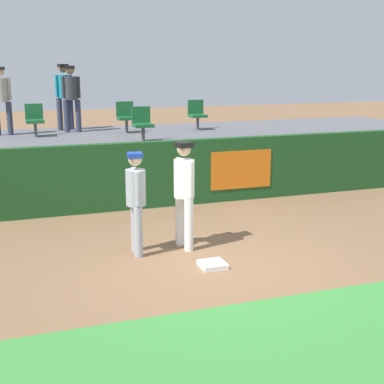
% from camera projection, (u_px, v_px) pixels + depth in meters
% --- Properties ---
extents(ground_plane, '(60.00, 60.00, 0.00)m').
position_uv_depth(ground_plane, '(217.00, 266.00, 8.67)').
color(ground_plane, brown).
extents(grass_foreground_strip, '(18.00, 2.80, 0.01)m').
position_uv_depth(grass_foreground_strip, '(309.00, 351.00, 6.11)').
color(grass_foreground_strip, '#388438').
rests_on(grass_foreground_strip, ground_plane).
extents(first_base, '(0.40, 0.40, 0.08)m').
position_uv_depth(first_base, '(213.00, 265.00, 8.62)').
color(first_base, white).
rests_on(first_base, ground_plane).
extents(player_fielder_home, '(0.41, 0.60, 1.86)m').
position_uv_depth(player_fielder_home, '(184.00, 188.00, 9.29)').
color(player_fielder_home, white).
rests_on(player_fielder_home, ground_plane).
extents(player_runner_visitor, '(0.35, 0.49, 1.74)m').
position_uv_depth(player_runner_visitor, '(136.00, 196.00, 9.00)').
color(player_runner_visitor, '#9EA3AD').
rests_on(player_runner_visitor, ground_plane).
extents(field_wall, '(18.00, 0.26, 1.48)m').
position_uv_depth(field_wall, '(154.00, 174.00, 12.04)').
color(field_wall, '#19471E').
rests_on(field_wall, ground_plane).
extents(bleacher_platform, '(18.00, 4.80, 1.28)m').
position_uv_depth(bleacher_platform, '(128.00, 160.00, 14.43)').
color(bleacher_platform, '#59595E').
rests_on(bleacher_platform, ground_plane).
extents(seat_back_left, '(0.45, 0.44, 0.84)m').
position_uv_depth(seat_back_left, '(35.00, 118.00, 14.06)').
color(seat_back_left, '#4C4C51').
rests_on(seat_back_left, bleacher_platform).
extents(seat_back_right, '(0.46, 0.44, 0.84)m').
position_uv_depth(seat_back_right, '(197.00, 113.00, 15.48)').
color(seat_back_right, '#4C4C51').
rests_on(seat_back_right, bleacher_platform).
extents(seat_back_center, '(0.48, 0.44, 0.84)m').
position_uv_depth(seat_back_center, '(126.00, 115.00, 14.82)').
color(seat_back_center, '#4C4C51').
rests_on(seat_back_center, bleacher_platform).
extents(seat_front_center, '(0.46, 0.44, 0.84)m').
position_uv_depth(seat_front_center, '(142.00, 122.00, 13.17)').
color(seat_front_center, '#4C4C51').
rests_on(seat_front_center, bleacher_platform).
extents(spectator_hooded, '(0.50, 0.42, 1.83)m').
position_uv_depth(spectator_hooded, '(64.00, 92.00, 15.27)').
color(spectator_hooded, '#33384C').
rests_on(spectator_hooded, bleacher_platform).
extents(spectator_capped, '(0.50, 0.35, 1.80)m').
position_uv_depth(spectator_capped, '(71.00, 94.00, 14.81)').
color(spectator_capped, '#33384C').
rests_on(spectator_capped, bleacher_platform).
extents(spectator_casual, '(0.49, 0.39, 1.77)m').
position_uv_depth(spectator_casual, '(2.00, 96.00, 14.18)').
color(spectator_casual, '#33384C').
rests_on(spectator_casual, bleacher_platform).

